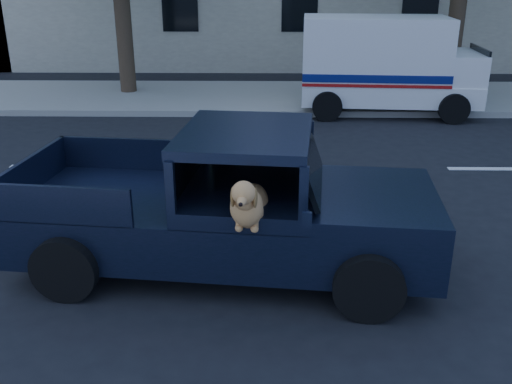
% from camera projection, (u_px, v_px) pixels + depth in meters
% --- Properties ---
extents(ground, '(120.00, 120.00, 0.00)m').
position_uv_depth(ground, '(274.00, 255.00, 7.22)').
color(ground, black).
rests_on(ground, ground).
extents(far_sidewalk, '(60.00, 4.00, 0.15)m').
position_uv_depth(far_sidewalk, '(270.00, 97.00, 15.75)').
color(far_sidewalk, gray).
rests_on(far_sidewalk, ground).
extents(lane_stripes, '(21.60, 0.14, 0.01)m').
position_uv_depth(lane_stripes, '(382.00, 168.00, 10.35)').
color(lane_stripes, silver).
rests_on(lane_stripes, ground).
extents(pickup_truck, '(4.96, 2.69, 1.72)m').
position_uv_depth(pickup_truck, '(220.00, 223.00, 6.75)').
color(pickup_truck, black).
rests_on(pickup_truck, ground).
extents(mail_truck, '(4.37, 2.42, 2.32)m').
position_uv_depth(mail_truck, '(385.00, 72.00, 14.01)').
color(mail_truck, silver).
rests_on(mail_truck, ground).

